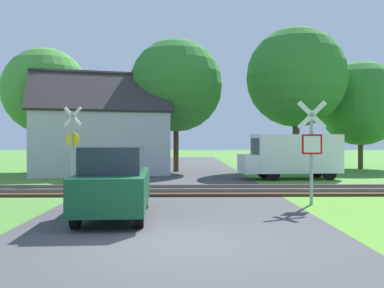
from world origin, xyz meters
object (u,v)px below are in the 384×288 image
Objects in this scene: tree_far at (361,103)px; mail_truck at (292,154)px; tree_center at (176,86)px; crossing_sign_far at (72,140)px; house at (99,139)px; tree_left at (45,91)px; stop_sign_near at (312,146)px; parked_car at (114,182)px; tree_right at (296,77)px.

mail_truck is at bearing -130.42° from tree_far.
mail_truck is (5.96, -5.32, -4.14)m from tree_center.
crossing_sign_far is 0.38× the size of house.
house is at bearing -22.83° from tree_left.
stop_sign_near is 0.77× the size of parked_car.
tree_right is at bearing 0.97° from tree_left.
stop_sign_near is 8.76m from mail_truck.
mail_truck is at bearing 30.55° from crossing_sign_far.
tree_far is (8.30, 16.47, 2.75)m from stop_sign_near.
house is 2.20× the size of parked_car.
crossing_sign_far is 0.46× the size of tree_far.
tree_left is at bearing -173.15° from tree_far.
tree_right is (12.12, 1.80, 3.95)m from house.
tree_center reaches higher than stop_sign_near.
stop_sign_near is at bearing -18.06° from crossing_sign_far.
stop_sign_near is 10.59m from crossing_sign_far.
house is at bearing -166.80° from tree_far.
mail_truck is at bearing -41.76° from tree_center.
crossing_sign_far is at bearing -148.37° from tree_far.
parked_car is (3.15, -7.99, -1.08)m from crossing_sign_far.
stop_sign_near is 0.62× the size of mail_truck.
house is 1.17× the size of tree_left.
house is at bearing 99.74° from parked_car.
tree_left reaches higher than parked_car.
parked_car is (-5.58, -2.01, -0.87)m from stop_sign_near.
crossing_sign_far is 9.67m from tree_center.
stop_sign_near is 0.34× the size of tree_right.
stop_sign_near is 0.38× the size of tree_center.
crossing_sign_far is 9.35m from tree_left.
tree_left reaches higher than mail_truck.
stop_sign_near is 15.29m from house.
tree_right is (11.98, 8.26, 3.98)m from crossing_sign_far.
mail_truck is (10.32, 2.61, -0.74)m from crossing_sign_far.
tree_far is 12.95m from tree_center.
tree_far is at bearing 47.98° from crossing_sign_far.
house is 17.82m from tree_far.
house is 12.87m from tree_right.
tree_center is (-4.37, 13.92, 3.62)m from stop_sign_near.
tree_far is 0.90× the size of tree_center.
tree_right is at bearing -156.16° from tree_far.
tree_far is at bearing 50.00° from parked_car.
tree_left is 15.78m from tree_right.
tree_far is at bearing -1.23° from house.
tree_left is (-3.63, 1.53, 3.03)m from house.
stop_sign_near is at bearing -102.84° from tree_right.
tree_left is at bearing -43.86° from stop_sign_near.
tree_center reaches higher than house.
stop_sign_near is 18.65m from tree_far.
parked_car is at bearing -66.58° from tree_left.
tree_center is (4.36, 7.93, 3.40)m from crossing_sign_far.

